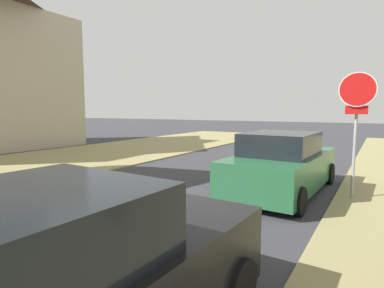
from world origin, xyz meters
name	(u,v)px	position (x,y,z in m)	size (l,w,h in m)	color
stop_sign_far	(357,108)	(3.97, 11.30, 2.20)	(0.81, 0.26, 2.97)	#9EA0A5
parked_sedan_green	(282,165)	(2.33, 11.12, 0.72)	(2.09, 4.47, 1.57)	#28663D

